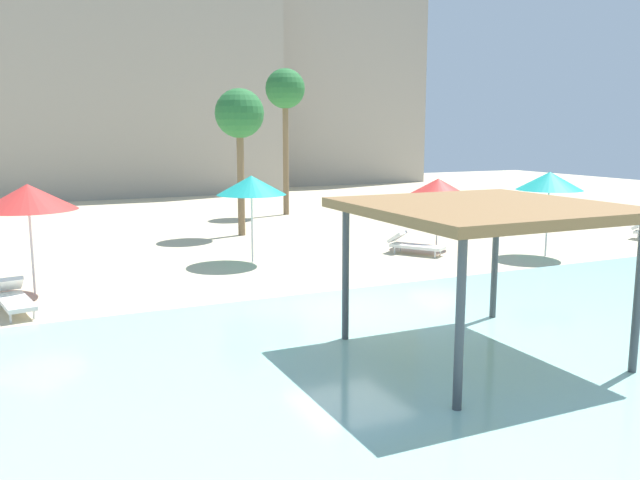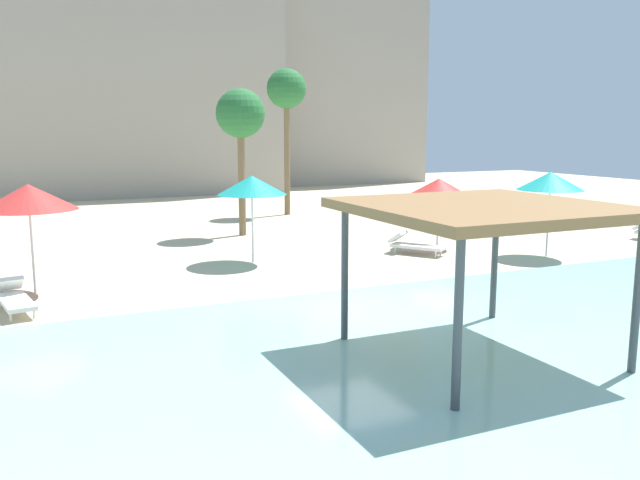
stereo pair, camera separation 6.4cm
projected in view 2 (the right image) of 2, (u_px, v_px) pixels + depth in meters
The scene contains 13 objects.
ground_plane at pixel (348, 308), 15.41m from camera, with size 80.00×80.00×0.00m, color beige.
lagoon_water at pixel (493, 385), 10.70m from camera, with size 44.00×13.50×0.04m, color #99D1C6.
shade_pavilion at pixel (483, 213), 11.69m from camera, with size 4.36×4.36×2.84m.
beach_umbrella_red_0 at pixel (28, 197), 16.36m from camera, with size 2.37×2.37×2.81m.
beach_umbrella_red_1 at pixel (439, 186), 23.05m from camera, with size 1.97×1.97×2.45m.
beach_umbrella_teal_2 at pixel (252, 185), 20.31m from camera, with size 2.16×2.16×2.74m.
beach_umbrella_teal_3 at pixel (550, 181), 21.31m from camera, with size 2.14×2.14×2.78m.
lounge_chair_0 at pixel (14, 297), 15.08m from camera, with size 0.92×1.97×0.74m.
lounge_chair_1 at pixel (413, 244), 22.02m from camera, with size 1.57×1.90×0.74m.
palm_tree_0 at pixel (286, 93), 31.38m from camera, with size 1.90×1.90×7.02m.
palm_tree_1 at pixel (240, 116), 25.28m from camera, with size 1.90×1.90×5.71m.
hotel_block_0 at pixel (100, 66), 42.30m from camera, with size 21.92×9.69×16.38m, color #9E9384.
hotel_block_1 at pixel (296, 57), 51.55m from camera, with size 18.25×9.91×19.52m, color #9E9384.
Camera 2 is at (-6.80, -13.31, 4.14)m, focal length 36.85 mm.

